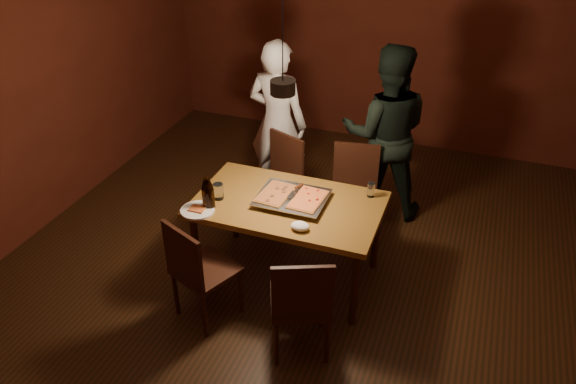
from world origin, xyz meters
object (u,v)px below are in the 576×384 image
(pendant_lamp, at_px, (283,86))
(beer_bottle_a, at_px, (206,193))
(dining_table, at_px, (288,210))
(plate_slice, at_px, (198,210))
(diner_dark, at_px, (385,133))
(diner_white, at_px, (277,123))
(chair_far_left, at_px, (279,172))
(chair_near_right, at_px, (301,298))
(beer_bottle_b, at_px, (210,193))
(pizza_tray, at_px, (292,199))
(chair_near_left, at_px, (196,264))
(chair_far_right, at_px, (354,183))

(pendant_lamp, bearing_deg, beer_bottle_a, -158.99)
(dining_table, xyz_separation_m, plate_slice, (-0.62, -0.36, 0.08))
(dining_table, distance_m, diner_dark, 1.41)
(plate_slice, bearing_deg, diner_white, 87.50)
(diner_dark, bearing_deg, beer_bottle_a, 42.74)
(plate_slice, distance_m, pendant_lamp, 1.21)
(chair_far_left, relative_size, chair_near_right, 1.00)
(dining_table, height_order, chair_far_left, chair_far_left)
(beer_bottle_b, height_order, diner_dark, diner_dark)
(chair_near_right, bearing_deg, pizza_tray, 91.08)
(pizza_tray, height_order, pendant_lamp, pendant_lamp)
(dining_table, xyz_separation_m, beer_bottle_b, (-0.55, -0.28, 0.21))
(chair_far_left, distance_m, pizza_tray, 0.90)
(chair_far_left, relative_size, diner_white, 0.33)
(dining_table, height_order, pendant_lamp, pendant_lamp)
(beer_bottle_b, distance_m, diner_dark, 1.90)
(chair_near_left, distance_m, beer_bottle_b, 0.57)
(pizza_tray, xyz_separation_m, pendant_lamp, (-0.04, -0.10, 0.99))
(chair_near_right, height_order, beer_bottle_a, beer_bottle_a)
(beer_bottle_b, height_order, diner_white, diner_white)
(beer_bottle_b, bearing_deg, diner_white, 90.39)
(plate_slice, bearing_deg, pendant_lamp, 25.35)
(pizza_tray, xyz_separation_m, beer_bottle_b, (-0.57, -0.31, 0.11))
(beer_bottle_b, relative_size, diner_dark, 0.16)
(chair_near_right, relative_size, beer_bottle_a, 1.99)
(chair_far_right, relative_size, pendant_lamp, 0.44)
(beer_bottle_a, height_order, beer_bottle_b, beer_bottle_a)
(pizza_tray, height_order, diner_dark, diner_dark)
(plate_slice, bearing_deg, diner_dark, 55.66)
(chair_far_right, height_order, chair_near_left, same)
(chair_near_left, height_order, pizza_tray, chair_near_left)
(beer_bottle_b, relative_size, plate_slice, 1.02)
(plate_slice, bearing_deg, chair_far_left, 78.05)
(beer_bottle_a, xyz_separation_m, diner_dark, (1.08, 1.59, -0.02))
(chair_far_right, xyz_separation_m, pendant_lamp, (-0.36, -0.90, 1.22))
(dining_table, bearing_deg, chair_far_right, 67.38)
(chair_near_left, bearing_deg, diner_dark, 87.74)
(diner_white, relative_size, diner_dark, 0.97)
(chair_far_left, height_order, diner_white, diner_white)
(beer_bottle_b, bearing_deg, chair_far_left, 81.26)
(plate_slice, bearing_deg, dining_table, 30.04)
(chair_far_left, distance_m, diner_dark, 1.07)
(chair_near_right, distance_m, diner_white, 2.24)
(diner_white, distance_m, diner_dark, 1.07)
(chair_near_left, xyz_separation_m, diner_dark, (0.97, 2.02, 0.33))
(diner_white, relative_size, pendant_lamp, 1.53)
(dining_table, bearing_deg, diner_white, 114.71)
(beer_bottle_a, xyz_separation_m, plate_slice, (-0.05, -0.07, -0.13))
(pendant_lamp, bearing_deg, chair_near_left, -124.53)
(chair_near_right, bearing_deg, chair_far_right, 68.64)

